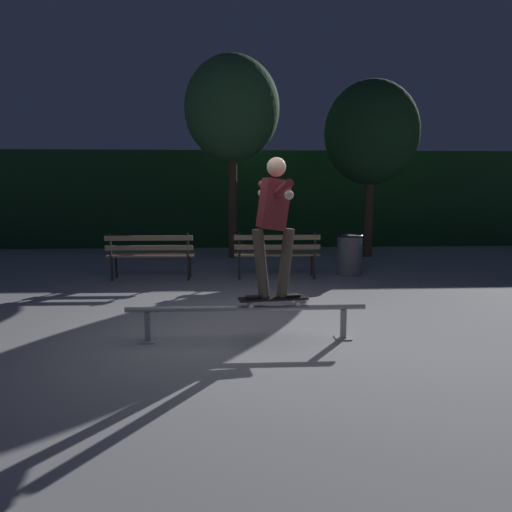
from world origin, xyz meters
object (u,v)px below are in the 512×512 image
at_px(skateboard, 273,299).
at_px(trash_can, 349,254).
at_px(skateboarder, 274,216).
at_px(park_bench_left_center, 277,251).
at_px(grind_rail, 246,313).
at_px(tree_behind_benches, 232,110).
at_px(park_bench_leftmost, 150,251).
at_px(tree_far_right, 371,133).

xyz_separation_m(skateboard, trash_can, (1.86, 3.94, -0.06)).
bearing_deg(skateboarder, park_bench_left_center, 83.90).
bearing_deg(grind_rail, tree_behind_benches, 91.11).
height_order(park_bench_leftmost, tree_far_right, tree_far_right).
bearing_deg(tree_far_right, skateboard, -114.70).
height_order(park_bench_left_center, tree_far_right, tree_far_right).
distance_m(park_bench_leftmost, park_bench_left_center, 2.36).
bearing_deg(grind_rail, trash_can, 61.28).
xyz_separation_m(grind_rail, trash_can, (2.16, 3.94, 0.10)).
xyz_separation_m(skateboard, park_bench_left_center, (0.39, 3.62, 0.06)).
bearing_deg(park_bench_leftmost, tree_far_right, 29.37).
relative_size(park_bench_left_center, trash_can, 2.01).
height_order(tree_behind_benches, trash_can, tree_behind_benches).
height_order(park_bench_left_center, trash_can, park_bench_left_center).
bearing_deg(trash_can, park_bench_leftmost, -175.28).
bearing_deg(trash_can, skateboarder, -115.22).
height_order(park_bench_leftmost, trash_can, park_bench_leftmost).
bearing_deg(trash_can, skateboard, -115.26).
bearing_deg(tree_far_right, tree_behind_benches, 178.87).
relative_size(park_bench_leftmost, trash_can, 2.01).
bearing_deg(grind_rail, skateboard, 0.00).
relative_size(park_bench_left_center, tree_far_right, 0.38).
xyz_separation_m(skateboarder, park_bench_leftmost, (-1.97, 3.62, -0.88)).
relative_size(skateboarder, park_bench_left_center, 0.97).
relative_size(skateboarder, park_bench_leftmost, 0.97).
distance_m(skateboard, trash_can, 4.35).
height_order(park_bench_leftmost, tree_behind_benches, tree_behind_benches).
xyz_separation_m(grind_rail, tree_far_right, (3.23, 6.38, 2.69)).
relative_size(skateboard, park_bench_left_center, 0.50).
height_order(skateboard, park_bench_left_center, park_bench_left_center).
xyz_separation_m(park_bench_leftmost, trash_can, (3.83, 0.32, -0.12)).
bearing_deg(tree_behind_benches, park_bench_leftmost, -118.66).
height_order(grind_rail, skateboarder, skateboarder).
bearing_deg(tree_behind_benches, grind_rail, -88.89).
bearing_deg(tree_far_right, skateboarder, -114.68).
xyz_separation_m(skateboarder, trash_can, (1.85, 3.94, -1.00)).
relative_size(park_bench_leftmost, park_bench_left_center, 1.00).
xyz_separation_m(grind_rail, park_bench_left_center, (0.69, 3.62, 0.22)).
xyz_separation_m(park_bench_left_center, tree_behind_benches, (-0.81, 2.83, 3.00)).
xyz_separation_m(park_bench_left_center, tree_far_right, (2.54, 2.76, 2.47)).
xyz_separation_m(park_bench_left_center, trash_can, (1.47, 0.32, -0.12)).
distance_m(park_bench_leftmost, tree_behind_benches, 4.40).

